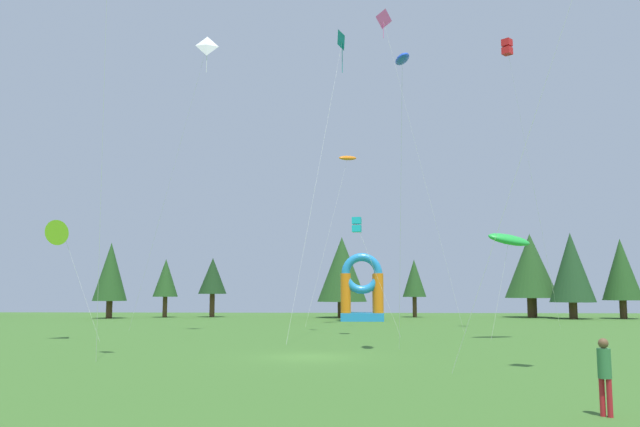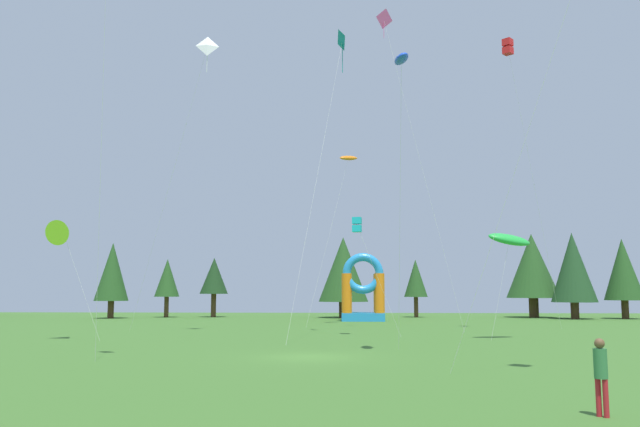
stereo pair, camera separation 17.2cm
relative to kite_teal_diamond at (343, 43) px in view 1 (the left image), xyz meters
name	(u,v)px [view 1 (the left image)]	position (x,y,z in m)	size (l,w,h in m)	color
ground_plane	(310,357)	(-1.42, -13.14, -19.97)	(120.00, 120.00, 0.00)	#3D6B28
kite_teal_diamond	(343,43)	(0.00, 0.00, 0.00)	(3.60, 7.31, 20.70)	#0C7F7A
kite_green_parafoil	(509,240)	(10.33, -2.16, -13.82)	(3.11, 2.05, 6.84)	green
kite_pink_diamond	(383,22)	(3.09, 5.41, 3.73)	(6.06, 1.70, 24.47)	#EA599E
kite_lime_delta	(63,231)	(-17.23, -4.11, -13.36)	(3.51, 1.79, 7.52)	#8CD826
kite_white_diamond	(206,48)	(-9.65, 0.65, 0.07)	(7.11, 5.01, 20.77)	white
kite_orange_parafoil	(348,158)	(0.25, 14.26, -5.16)	(4.58, 4.12, 15.25)	orange
kite_cyan_box	(357,225)	(0.88, 0.33, -12.60)	(3.15, 0.74, 7.89)	#19B7CC
kite_blue_parafoil	(402,60)	(2.94, -13.22, -6.11)	(0.78, 5.25, 14.32)	blue
kite_red_box	(507,48)	(12.51, 5.29, 1.44)	(5.20, 5.70, 22.09)	red
person_near_camera	(605,370)	(6.49, -26.87, -18.88)	(0.45, 0.45, 1.84)	#B21E26
inflatable_red_slide	(362,294)	(1.57, 22.44, -17.31)	(4.24, 3.61, 6.72)	#268CD8
tree_row_2	(111,272)	(-25.98, 27.56, -14.92)	(3.69, 3.69, 8.30)	#4C331E
tree_row_3	(166,278)	(-20.62, 30.42, -15.56)	(2.82, 2.82, 6.61)	#4C331E
tree_row_4	(213,276)	(-15.42, 31.37, -15.33)	(3.23, 3.23, 6.78)	#4C331E
tree_row_5	(342,269)	(-0.51, 30.63, -14.59)	(5.58, 5.58, 9.07)	#4C331E
tree_row_6	(414,279)	(7.75, 32.00, -15.60)	(2.68, 2.68, 6.57)	#4C331E
tree_row_7	(531,266)	(20.98, 32.11, -14.18)	(5.89, 5.89, 9.48)	#4C331E
tree_row_8	(571,268)	(24.32, 28.48, -14.49)	(4.80, 4.80, 9.27)	#4C331E
tree_row_9	(621,270)	(29.81, 28.99, -14.70)	(4.13, 4.13, 8.64)	#4C331E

